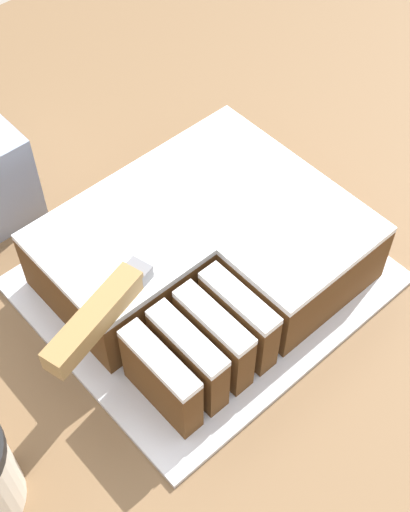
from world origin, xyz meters
name	(u,v)px	position (x,y,z in m)	size (l,w,h in m)	color
countertop	(206,433)	(0.00, 0.00, 0.45)	(1.40, 1.10, 0.90)	brown
cake_board	(205,280)	(-0.03, -0.02, 0.90)	(0.33, 0.29, 0.01)	silver
cake	(206,250)	(-0.02, -0.02, 0.95)	(0.28, 0.24, 0.08)	brown
knife	(112,300)	(-0.14, -0.03, 0.99)	(0.27, 0.09, 0.02)	silver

